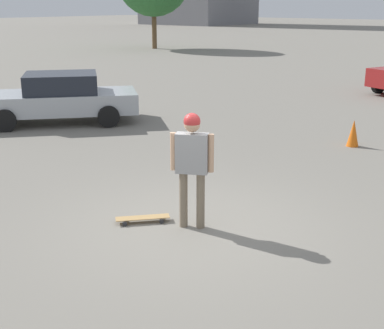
{
  "coord_description": "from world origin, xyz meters",
  "views": [
    {
      "loc": [
        5.97,
        4.65,
        3.29
      ],
      "look_at": [
        0.0,
        0.0,
        1.0
      ],
      "focal_mm": 50.0,
      "sensor_mm": 36.0,
      "label": 1
    }
  ],
  "objects_px": {
    "person": "(192,157)",
    "car_parked_near": "(59,98)",
    "traffic_cone": "(353,133)",
    "skateboard": "(143,218)"
  },
  "relations": [
    {
      "from": "car_parked_near",
      "to": "traffic_cone",
      "type": "distance_m",
      "value": 8.1
    },
    {
      "from": "person",
      "to": "traffic_cone",
      "type": "relative_size",
      "value": 2.76
    },
    {
      "from": "traffic_cone",
      "to": "skateboard",
      "type": "bearing_deg",
      "value": -6.92
    },
    {
      "from": "person",
      "to": "car_parked_near",
      "type": "xyz_separation_m",
      "value": [
        -3.61,
        -7.6,
        -0.4
      ]
    },
    {
      "from": "person",
      "to": "traffic_cone",
      "type": "distance_m",
      "value": 6.22
    },
    {
      "from": "person",
      "to": "skateboard",
      "type": "xyz_separation_m",
      "value": [
        0.33,
        -0.72,
        -1.05
      ]
    },
    {
      "from": "person",
      "to": "car_parked_near",
      "type": "relative_size",
      "value": 0.39
    },
    {
      "from": "skateboard",
      "to": "traffic_cone",
      "type": "height_order",
      "value": "traffic_cone"
    },
    {
      "from": "person",
      "to": "car_parked_near",
      "type": "bearing_deg",
      "value": 127.12
    },
    {
      "from": "skateboard",
      "to": "traffic_cone",
      "type": "bearing_deg",
      "value": -145.13
    }
  ]
}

